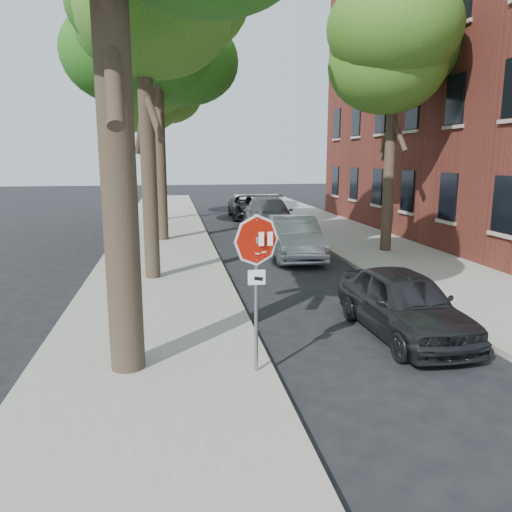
{
  "coord_description": "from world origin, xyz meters",
  "views": [
    {
      "loc": [
        -2.0,
        -7.63,
        3.59
      ],
      "look_at": [
        -0.7,
        0.04,
        2.05
      ],
      "focal_mm": 35.0,
      "sensor_mm": 36.0,
      "label": 1
    }
  ],
  "objects_px": {
    "tree_right": "(393,54)",
    "car_d": "(250,207)",
    "tree_mid_a": "(141,5)",
    "tree_mid_b": "(156,46)",
    "car_c": "(268,215)",
    "car_b": "(294,238)",
    "tree_far": "(154,89)",
    "car_a": "(403,303)",
    "stop_sign": "(256,263)"
  },
  "relations": [
    {
      "from": "tree_mid_b",
      "to": "car_a",
      "type": "height_order",
      "value": "tree_mid_b"
    },
    {
      "from": "tree_mid_a",
      "to": "tree_right",
      "type": "height_order",
      "value": "tree_mid_a"
    },
    {
      "from": "car_c",
      "to": "tree_right",
      "type": "bearing_deg",
      "value": -53.27
    },
    {
      "from": "tree_mid_a",
      "to": "tree_mid_b",
      "type": "height_order",
      "value": "tree_mid_b"
    },
    {
      "from": "car_d",
      "to": "tree_right",
      "type": "bearing_deg",
      "value": -71.61
    },
    {
      "from": "car_a",
      "to": "tree_right",
      "type": "bearing_deg",
      "value": 66.86
    },
    {
      "from": "car_d",
      "to": "car_b",
      "type": "bearing_deg",
      "value": -89.15
    },
    {
      "from": "tree_mid_a",
      "to": "car_a",
      "type": "xyz_separation_m",
      "value": [
        5.22,
        -5.62,
        -6.92
      ]
    },
    {
      "from": "tree_right",
      "to": "car_d",
      "type": "height_order",
      "value": "tree_right"
    },
    {
      "from": "tree_right",
      "to": "car_a",
      "type": "xyz_separation_m",
      "value": [
        -3.38,
        -8.61,
        -6.53
      ]
    },
    {
      "from": "stop_sign",
      "to": "tree_right",
      "type": "height_order",
      "value": "tree_right"
    },
    {
      "from": "tree_far",
      "to": "car_a",
      "type": "relative_size",
      "value": 2.34
    },
    {
      "from": "stop_sign",
      "to": "tree_mid_a",
      "type": "distance_m",
      "value": 9.31
    },
    {
      "from": "tree_mid_a",
      "to": "tree_mid_b",
      "type": "xyz_separation_m",
      "value": [
        0.2,
        7.01,
        0.39
      ]
    },
    {
      "from": "tree_far",
      "to": "tree_mid_a",
      "type": "bearing_deg",
      "value": -89.6
    },
    {
      "from": "tree_mid_a",
      "to": "car_b",
      "type": "xyz_separation_m",
      "value": [
        4.96,
        2.56,
        -6.86
      ]
    },
    {
      "from": "car_c",
      "to": "car_d",
      "type": "relative_size",
      "value": 1.16
    },
    {
      "from": "tree_right",
      "to": "car_a",
      "type": "height_order",
      "value": "tree_right"
    },
    {
      "from": "tree_mid_b",
      "to": "car_d",
      "type": "bearing_deg",
      "value": 56.39
    },
    {
      "from": "tree_mid_a",
      "to": "tree_right",
      "type": "xyz_separation_m",
      "value": [
        8.6,
        2.99,
        -0.39
      ]
    },
    {
      "from": "stop_sign",
      "to": "car_a",
      "type": "xyz_separation_m",
      "value": [
        3.3,
        1.53,
        -1.27
      ]
    },
    {
      "from": "stop_sign",
      "to": "tree_mid_b",
      "type": "bearing_deg",
      "value": 96.95
    },
    {
      "from": "car_d",
      "to": "car_c",
      "type": "bearing_deg",
      "value": -87.89
    },
    {
      "from": "tree_right",
      "to": "car_d",
      "type": "bearing_deg",
      "value": 106.27
    },
    {
      "from": "tree_mid_b",
      "to": "car_d",
      "type": "height_order",
      "value": "tree_mid_b"
    },
    {
      "from": "tree_mid_b",
      "to": "car_a",
      "type": "relative_size",
      "value": 2.6
    },
    {
      "from": "tree_right",
      "to": "car_b",
      "type": "bearing_deg",
      "value": -173.15
    },
    {
      "from": "tree_far",
      "to": "car_c",
      "type": "relative_size",
      "value": 1.63
    },
    {
      "from": "tree_mid_b",
      "to": "car_a",
      "type": "bearing_deg",
      "value": -68.3
    },
    {
      "from": "stop_sign",
      "to": "tree_far",
      "type": "bearing_deg",
      "value": 95.46
    },
    {
      "from": "car_c",
      "to": "car_b",
      "type": "bearing_deg",
      "value": -85.31
    },
    {
      "from": "tree_right",
      "to": "car_d",
      "type": "relative_size",
      "value": 1.88
    },
    {
      "from": "tree_far",
      "to": "car_a",
      "type": "distance_m",
      "value": 21.34
    },
    {
      "from": "car_a",
      "to": "car_d",
      "type": "distance_m",
      "value": 20.18
    },
    {
      "from": "stop_sign",
      "to": "tree_mid_b",
      "type": "relative_size",
      "value": 0.25
    },
    {
      "from": "car_b",
      "to": "car_d",
      "type": "xyz_separation_m",
      "value": [
        0.26,
        12.01,
        -0.06
      ]
    },
    {
      "from": "tree_far",
      "to": "car_b",
      "type": "distance_m",
      "value": 14.08
    },
    {
      "from": "car_b",
      "to": "car_d",
      "type": "relative_size",
      "value": 0.92
    },
    {
      "from": "tree_mid_a",
      "to": "car_c",
      "type": "height_order",
      "value": "tree_mid_a"
    },
    {
      "from": "car_b",
      "to": "car_d",
      "type": "height_order",
      "value": "car_b"
    },
    {
      "from": "stop_sign",
      "to": "tree_right",
      "type": "relative_size",
      "value": 0.28
    },
    {
      "from": "car_b",
      "to": "car_c",
      "type": "xyz_separation_m",
      "value": [
        0.26,
        6.37,
        0.08
      ]
    },
    {
      "from": "tree_mid_a",
      "to": "car_d",
      "type": "xyz_separation_m",
      "value": [
        5.22,
        14.57,
        -6.92
      ]
    },
    {
      "from": "stop_sign",
      "to": "car_d",
      "type": "bearing_deg",
      "value": 81.36
    },
    {
      "from": "stop_sign",
      "to": "tree_mid_a",
      "type": "height_order",
      "value": "tree_mid_a"
    },
    {
      "from": "tree_mid_a",
      "to": "car_b",
      "type": "relative_size",
      "value": 2.17
    },
    {
      "from": "tree_mid_a",
      "to": "car_a",
      "type": "relative_size",
      "value": 2.47
    },
    {
      "from": "tree_mid_b",
      "to": "car_b",
      "type": "distance_m",
      "value": 9.75
    },
    {
      "from": "car_b",
      "to": "car_d",
      "type": "distance_m",
      "value": 12.01
    },
    {
      "from": "stop_sign",
      "to": "tree_mid_b",
      "type": "distance_m",
      "value": 15.48
    }
  ]
}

